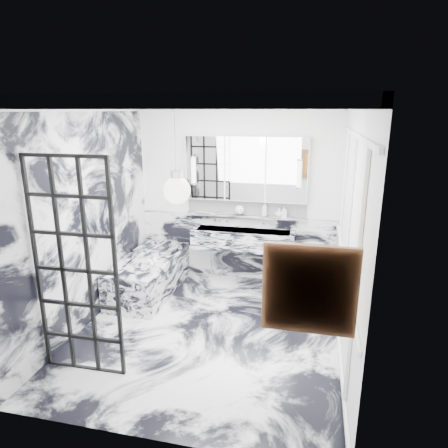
% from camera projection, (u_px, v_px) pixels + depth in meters
% --- Properties ---
extents(floor, '(3.60, 3.60, 0.00)m').
position_uv_depth(floor, '(209.00, 330.00, 5.07)').
color(floor, silver).
rests_on(floor, ground).
extents(ceiling, '(3.60, 3.60, 0.00)m').
position_uv_depth(ceiling, '(206.00, 100.00, 4.30)').
color(ceiling, white).
rests_on(ceiling, wall_back).
extents(wall_back, '(3.60, 0.00, 3.60)m').
position_uv_depth(wall_back, '(237.00, 194.00, 6.37)').
color(wall_back, white).
rests_on(wall_back, floor).
extents(wall_front, '(3.60, 0.00, 3.60)m').
position_uv_depth(wall_front, '(146.00, 289.00, 3.00)').
color(wall_front, white).
rests_on(wall_front, floor).
extents(wall_left, '(0.00, 3.60, 3.60)m').
position_uv_depth(wall_left, '(85.00, 217.00, 5.02)').
color(wall_left, white).
rests_on(wall_left, floor).
extents(wall_right, '(0.00, 3.60, 3.60)m').
position_uv_depth(wall_right, '(350.00, 233.00, 4.34)').
color(wall_right, white).
rests_on(wall_right, floor).
extents(marble_clad_back, '(3.18, 0.05, 1.05)m').
position_uv_depth(marble_clad_back, '(236.00, 246.00, 6.59)').
color(marble_clad_back, silver).
rests_on(marble_clad_back, floor).
extents(marble_clad_left, '(0.02, 3.56, 2.68)m').
position_uv_depth(marble_clad_left, '(87.00, 221.00, 5.04)').
color(marble_clad_left, silver).
rests_on(marble_clad_left, floor).
extents(panel_molding, '(0.03, 3.40, 2.30)m').
position_uv_depth(panel_molding, '(347.00, 242.00, 4.38)').
color(panel_molding, white).
rests_on(panel_molding, floor).
extents(soap_bottle_a, '(0.11, 0.11, 0.23)m').
position_uv_depth(soap_bottle_a, '(265.00, 209.00, 6.24)').
color(soap_bottle_a, '#8C5919').
rests_on(soap_bottle_a, ledge).
extents(soap_bottle_b, '(0.09, 0.09, 0.17)m').
position_uv_depth(soap_bottle_b, '(284.00, 212.00, 6.19)').
color(soap_bottle_b, '#4C4C51').
rests_on(soap_bottle_b, ledge).
extents(soap_bottle_c, '(0.14, 0.14, 0.14)m').
position_uv_depth(soap_bottle_c, '(279.00, 212.00, 6.21)').
color(soap_bottle_c, silver).
rests_on(soap_bottle_c, ledge).
extents(face_pot, '(0.15, 0.15, 0.15)m').
position_uv_depth(face_pot, '(240.00, 210.00, 6.34)').
color(face_pot, white).
rests_on(face_pot, ledge).
extents(amber_bottle, '(0.04, 0.04, 0.10)m').
position_uv_depth(amber_bottle, '(266.00, 213.00, 6.26)').
color(amber_bottle, '#8C5919').
rests_on(amber_bottle, ledge).
extents(flower_vase, '(0.08, 0.08, 0.12)m').
position_uv_depth(flower_vase, '(153.00, 271.00, 5.36)').
color(flower_vase, silver).
rests_on(flower_vase, bathtub).
extents(crittall_door, '(0.88, 0.05, 2.29)m').
position_uv_depth(crittall_door, '(76.00, 270.00, 4.01)').
color(crittall_door, black).
rests_on(crittall_door, floor).
extents(artwork, '(0.55, 0.05, 0.55)m').
position_uv_depth(artwork, '(309.00, 290.00, 2.75)').
color(artwork, orange).
rests_on(artwork, wall_front).
extents(pendant_light, '(0.23, 0.23, 0.23)m').
position_uv_depth(pendant_light, '(177.00, 191.00, 3.35)').
color(pendant_light, white).
rests_on(pendant_light, ceiling).
extents(trough_sink, '(1.60, 0.45, 0.30)m').
position_uv_depth(trough_sink, '(243.00, 239.00, 6.30)').
color(trough_sink, silver).
rests_on(trough_sink, wall_back).
extents(ledge, '(1.90, 0.14, 0.04)m').
position_uv_depth(ledge, '(245.00, 216.00, 6.36)').
color(ledge, silver).
rests_on(ledge, wall_back).
extents(subway_tile, '(1.90, 0.03, 0.23)m').
position_uv_depth(subway_tile, '(246.00, 207.00, 6.38)').
color(subway_tile, white).
rests_on(subway_tile, wall_back).
extents(mirror_cabinet, '(1.90, 0.16, 1.00)m').
position_uv_depth(mirror_cabinet, '(246.00, 169.00, 6.15)').
color(mirror_cabinet, white).
rests_on(mirror_cabinet, wall_back).
extents(sconce_left, '(0.07, 0.07, 0.40)m').
position_uv_depth(sconce_left, '(193.00, 171.00, 6.25)').
color(sconce_left, white).
rests_on(sconce_left, mirror_cabinet).
extents(sconce_right, '(0.07, 0.07, 0.40)m').
position_uv_depth(sconce_right, '(299.00, 174.00, 5.90)').
color(sconce_right, white).
rests_on(sconce_right, mirror_cabinet).
extents(bathtub, '(0.75, 1.65, 0.55)m').
position_uv_depth(bathtub, '(149.00, 275.00, 6.08)').
color(bathtub, silver).
rests_on(bathtub, floor).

